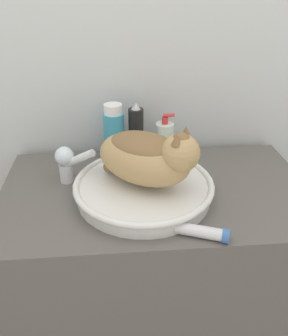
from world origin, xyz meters
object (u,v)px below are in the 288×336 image
(hairspray_can_black, at_px, (136,134))
(cream_tube, at_px, (203,232))
(mouthwash_bottle, at_px, (114,134))
(faucet, at_px, (67,162))
(soap_pump_bottle, at_px, (164,140))
(cat, at_px, (148,155))

(hairspray_can_black, distance_m, cream_tube, 0.48)
(mouthwash_bottle, bearing_deg, faucet, -136.82)
(faucet, xyz_separation_m, cream_tube, (0.37, -0.31, -0.06))
(faucet, height_order, hairspray_can_black, hairspray_can_black)
(mouthwash_bottle, height_order, soap_pump_bottle, mouthwash_bottle)
(faucet, bearing_deg, soap_pump_bottle, 47.45)
(faucet, distance_m, hairspray_can_black, 0.27)
(mouthwash_bottle, height_order, cream_tube, mouthwash_bottle)
(faucet, relative_size, hairspray_can_black, 0.63)
(faucet, distance_m, soap_pump_bottle, 0.36)
(soap_pump_bottle, relative_size, hairspray_can_black, 0.80)
(mouthwash_bottle, relative_size, soap_pump_bottle, 1.23)
(soap_pump_bottle, relative_size, cream_tube, 1.20)
(soap_pump_bottle, distance_m, hairspray_can_black, 0.11)
(cat, bearing_deg, soap_pump_bottle, 106.92)
(cat, distance_m, faucet, 0.28)
(soap_pump_bottle, height_order, hairspray_can_black, hairspray_can_black)
(mouthwash_bottle, bearing_deg, cat, -69.50)
(mouthwash_bottle, distance_m, hairspray_can_black, 0.08)
(faucet, bearing_deg, cream_tube, -15.50)
(cat, bearing_deg, cream_tube, -22.29)
(hairspray_can_black, bearing_deg, cream_tube, -72.52)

